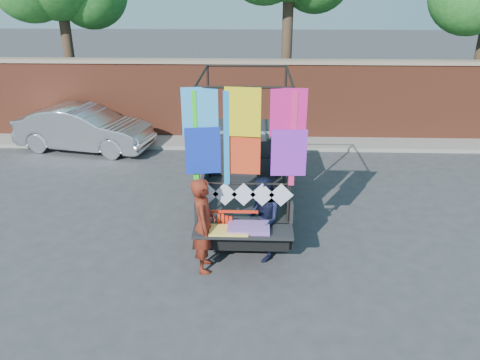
{
  "coord_description": "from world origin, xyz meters",
  "views": [
    {
      "loc": [
        -0.01,
        -8.13,
        4.93
      ],
      "look_at": [
        -0.29,
        -0.07,
        1.47
      ],
      "focal_mm": 35.0,
      "sensor_mm": 36.0,
      "label": 1
    }
  ],
  "objects_px": {
    "pickup_truck": "(247,168)",
    "man": "(263,219)",
    "woman": "(204,225)",
    "sedan": "(84,128)"
  },
  "relations": [
    {
      "from": "sedan",
      "to": "woman",
      "type": "distance_m",
      "value": 7.83
    },
    {
      "from": "pickup_truck",
      "to": "man",
      "type": "relative_size",
      "value": 3.23
    },
    {
      "from": "pickup_truck",
      "to": "sedan",
      "type": "bearing_deg",
      "value": 145.43
    },
    {
      "from": "pickup_truck",
      "to": "man",
      "type": "height_order",
      "value": "pickup_truck"
    },
    {
      "from": "pickup_truck",
      "to": "man",
      "type": "distance_m",
      "value": 2.55
    },
    {
      "from": "sedan",
      "to": "pickup_truck",
      "type": "bearing_deg",
      "value": -113.49
    },
    {
      "from": "man",
      "to": "woman",
      "type": "bearing_deg",
      "value": -81.63
    },
    {
      "from": "sedan",
      "to": "man",
      "type": "relative_size",
      "value": 2.56
    },
    {
      "from": "sedan",
      "to": "man",
      "type": "bearing_deg",
      "value": -126.79
    },
    {
      "from": "pickup_truck",
      "to": "woman",
      "type": "distance_m",
      "value": 3.02
    }
  ]
}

